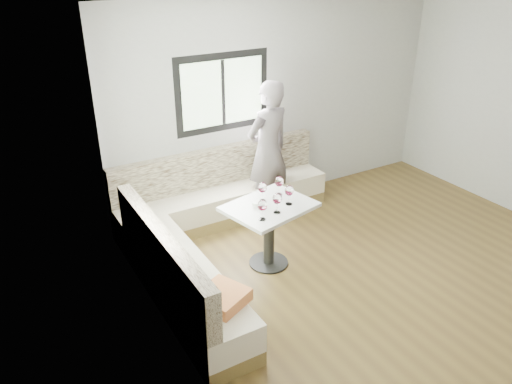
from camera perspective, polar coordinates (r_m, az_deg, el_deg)
room at (r=5.13m, az=17.17°, el=3.46°), size 5.01×5.01×2.81m
banquette at (r=5.92m, az=-5.56°, el=-4.00°), size 2.90×2.80×0.95m
table at (r=5.55m, az=1.51°, el=-3.25°), size 1.06×0.90×0.76m
person at (r=6.49m, az=1.38°, el=4.74°), size 0.75×0.56×1.85m
olive_ramekin at (r=5.44m, az=0.13°, el=-1.31°), size 0.11×0.11×0.04m
wine_glass_a at (r=5.10m, az=0.73°, el=-1.61°), size 0.10×0.10×0.23m
wine_glass_b at (r=5.24m, az=2.45°, el=-0.84°), size 0.10×0.10×0.23m
wine_glass_c at (r=5.42m, az=3.81°, el=0.10°), size 0.10×0.10×0.23m
wine_glass_d at (r=5.47m, az=0.74°, el=0.44°), size 0.10×0.10×0.23m
wine_glass_e at (r=5.62m, az=2.66°, el=1.14°), size 0.10×0.10×0.23m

